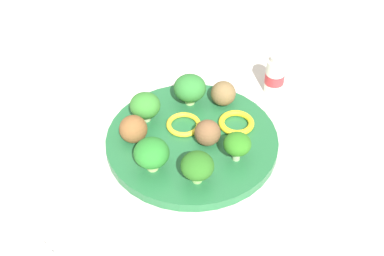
% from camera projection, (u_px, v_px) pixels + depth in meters
% --- Properties ---
extents(ground_plane, '(4.00, 4.00, 0.00)m').
position_uv_depth(ground_plane, '(192.00, 144.00, 0.82)').
color(ground_plane, silver).
extents(plate, '(0.28, 0.28, 0.02)m').
position_uv_depth(plate, '(192.00, 141.00, 0.81)').
color(plate, '#236638').
rests_on(plate, ground_plane).
extents(broccoli_floret_back_right, '(0.06, 0.06, 0.06)m').
position_uv_depth(broccoli_floret_back_right, '(190.00, 88.00, 0.85)').
color(broccoli_floret_back_right, '#ACCD7D').
rests_on(broccoli_floret_back_right, plate).
extents(broccoli_floret_mid_right, '(0.05, 0.05, 0.05)m').
position_uv_depth(broccoli_floret_mid_right, '(145.00, 106.00, 0.82)').
color(broccoli_floret_mid_right, '#A9C183').
rests_on(broccoli_floret_mid_right, plate).
extents(broccoli_floret_front_right, '(0.04, 0.04, 0.05)m').
position_uv_depth(broccoli_floret_front_right, '(237.00, 144.00, 0.75)').
color(broccoli_floret_front_right, '#99B984').
rests_on(broccoli_floret_front_right, plate).
extents(broccoli_floret_back_left, '(0.05, 0.05, 0.05)m').
position_uv_depth(broccoli_floret_back_left, '(197.00, 166.00, 0.72)').
color(broccoli_floret_back_left, '#8EC369').
rests_on(broccoli_floret_back_left, plate).
extents(broccoli_floret_mid_left, '(0.05, 0.05, 0.05)m').
position_uv_depth(broccoli_floret_mid_left, '(150.00, 152.00, 0.74)').
color(broccoli_floret_mid_left, '#A8C775').
rests_on(broccoli_floret_mid_left, plate).
extents(meatball_near_rim, '(0.05, 0.05, 0.05)m').
position_uv_depth(meatball_near_rim, '(133.00, 129.00, 0.79)').
color(meatball_near_rim, brown).
rests_on(meatball_near_rim, plate).
extents(meatball_front_left, '(0.04, 0.04, 0.04)m').
position_uv_depth(meatball_front_left, '(208.00, 133.00, 0.78)').
color(meatball_front_left, brown).
rests_on(meatball_front_left, plate).
extents(meatball_center, '(0.04, 0.04, 0.04)m').
position_uv_depth(meatball_center, '(223.00, 93.00, 0.85)').
color(meatball_center, brown).
rests_on(meatball_center, plate).
extents(pepper_ring_front_left, '(0.08, 0.08, 0.01)m').
position_uv_depth(pepper_ring_front_left, '(236.00, 123.00, 0.82)').
color(pepper_ring_front_left, yellow).
rests_on(pepper_ring_front_left, plate).
extents(pepper_ring_back_left, '(0.06, 0.06, 0.01)m').
position_uv_depth(pepper_ring_back_left, '(184.00, 124.00, 0.82)').
color(pepper_ring_back_left, yellow).
rests_on(pepper_ring_back_left, plate).
extents(napkin, '(0.18, 0.13, 0.01)m').
position_uv_depth(napkin, '(61.00, 229.00, 0.69)').
color(napkin, white).
rests_on(napkin, ground_plane).
extents(fork, '(0.12, 0.03, 0.01)m').
position_uv_depth(fork, '(63.00, 238.00, 0.67)').
color(fork, silver).
rests_on(fork, napkin).
extents(knife, '(0.15, 0.02, 0.01)m').
position_uv_depth(knife, '(49.00, 222.00, 0.69)').
color(knife, silver).
rests_on(knife, napkin).
extents(yogurt_bottle, '(0.04, 0.04, 0.08)m').
position_uv_depth(yogurt_bottle, '(275.00, 76.00, 0.90)').
color(yogurt_bottle, white).
rests_on(yogurt_bottle, ground_plane).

